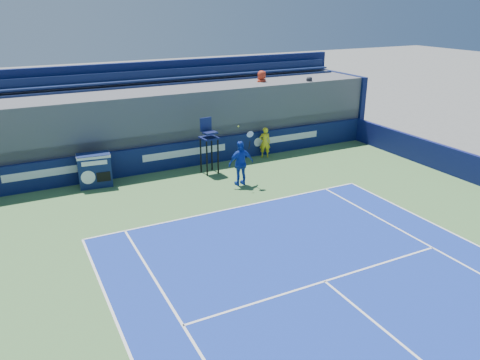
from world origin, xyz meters
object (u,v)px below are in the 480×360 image
ball_person (265,142)px  tennis_player (241,163)px  umpire_chair (209,140)px  match_clock (95,169)px

ball_person → tennis_player: bearing=66.7°
ball_person → umpire_chair: umpire_chair is taller
tennis_player → ball_person: bearing=45.4°
tennis_player → umpire_chair: bearing=106.5°
umpire_chair → ball_person: bearing=13.8°
match_clock → ball_person: bearing=1.2°
ball_person → umpire_chair: 3.49m
match_clock → umpire_chair: size_ratio=0.56×
match_clock → umpire_chair: 4.94m
match_clock → tennis_player: bearing=-25.7°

